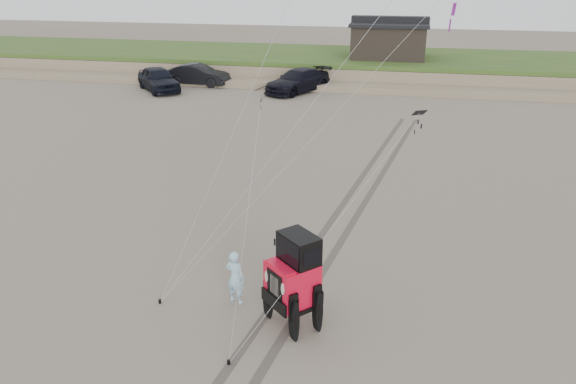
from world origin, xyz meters
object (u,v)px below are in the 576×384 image
Objects in this scene: truck_a at (158,79)px; truck_b at (198,75)px; cabin at (389,39)px; man at (235,277)px; jeep at (292,290)px; truck_c at (298,81)px.

truck_b is (2.18, 2.68, -0.07)m from truck_a.
man is at bearing -93.89° from cabin.
jeep is at bearing -100.98° from truck_a.
cabin is 10.15m from truck_c.
jeep is (5.65, -29.34, 0.18)m from truck_c.
cabin is 36.99m from jeep.
truck_a is 3.46m from truck_b.
cabin reaches higher than truck_c.
jeep is 1.93m from man.
truck_c is at bearing 144.46° from jeep.
jeep is (16.18, -27.60, 0.13)m from truck_a.
truck_c is 29.88m from jeep.
truck_a is 0.90× the size of truck_c.
jeep reaches higher than truck_a.
cabin is at bearing 79.13° from truck_c.
truck_b reaches higher than man.
truck_b is 0.86× the size of truck_c.
jeep is at bearing -150.80° from truck_b.
truck_b is 8.40m from truck_c.
jeep is at bearing -50.07° from truck_c.
cabin is at bearing 132.50° from jeep.
truck_c reaches higher than man.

